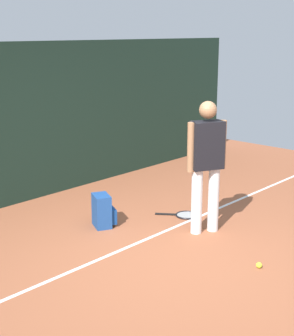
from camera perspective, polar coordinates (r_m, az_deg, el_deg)
The scene contains 7 objects.
ground_plane at distance 5.97m, azimuth 2.87°, elevation -10.00°, with size 12.00×12.00×0.00m, color #9E5638.
back_fence at distance 7.79m, azimuth -14.24°, elevation 4.73°, with size 10.00×0.10×2.38m, color #192D23.
court_line at distance 6.33m, azimuth -1.30°, elevation -8.45°, with size 9.00×0.05×0.00m, color white.
tennis_player at distance 6.44m, azimuth 6.64°, elevation 0.96°, with size 0.48×0.38×1.70m.
tennis_racket at distance 7.26m, azimuth 4.23°, elevation -5.25°, with size 0.50×0.60×0.03m.
backpack at distance 6.82m, azimuth -4.95°, elevation -4.83°, with size 0.37×0.36×0.44m.
tennis_ball_near_player at distance 5.85m, azimuth 12.39°, elevation -10.54°, with size 0.07×0.07×0.07m, color #CCE033.
Camera 1 is at (-4.16, -3.45, 2.53)m, focal length 54.66 mm.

